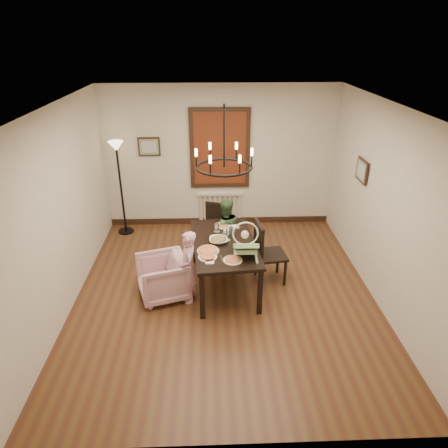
{
  "coord_description": "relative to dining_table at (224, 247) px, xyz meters",
  "views": [
    {
      "loc": [
        -0.2,
        -5.06,
        3.65
      ],
      "look_at": [
        -0.0,
        0.28,
        1.05
      ],
      "focal_mm": 32.0,
      "sensor_mm": 36.0,
      "label": 1
    }
  ],
  "objects": [
    {
      "name": "floor_lamp",
      "position": [
        -1.9,
        1.92,
        0.21
      ],
      "size": [
        0.3,
        0.3,
        1.8
      ],
      "primitive_type": null,
      "color": "black",
      "rests_on": "room_shell"
    },
    {
      "name": "baby_bouncer",
      "position": [
        0.29,
        -0.41,
        0.26
      ],
      "size": [
        0.4,
        0.54,
        0.35
      ],
      "primitive_type": null,
      "rotation": [
        0.0,
        0.0,
        -0.01
      ],
      "color": "#9ECC8C",
      "rests_on": "dining_table"
    },
    {
      "name": "drinking_glass",
      "position": [
        -0.0,
        0.01,
        0.15
      ],
      "size": [
        0.06,
        0.06,
        0.12
      ],
      "primitive_type": "cylinder",
      "color": "silver",
      "rests_on": "dining_table"
    },
    {
      "name": "chair_far",
      "position": [
        -0.14,
        0.99,
        -0.22
      ],
      "size": [
        0.5,
        0.5,
        0.93
      ],
      "primitive_type": null,
      "rotation": [
        0.0,
        0.0,
        -0.28
      ],
      "color": "black",
      "rests_on": "room_shell"
    },
    {
      "name": "dining_table",
      "position": [
        0.0,
        0.0,
        0.0
      ],
      "size": [
        1.08,
        1.73,
        0.77
      ],
      "rotation": [
        0.0,
        0.0,
        0.09
      ],
      "color": "black",
      "rests_on": "room_shell"
    },
    {
      "name": "window_blinds",
      "position": [
        0.0,
        2.23,
        0.91
      ],
      "size": [
        1.0,
        0.03,
        1.4
      ],
      "primitive_type": "cube",
      "color": "maroon",
      "rests_on": "room_shell"
    },
    {
      "name": "room_shell",
      "position": [
        0.0,
        0.14,
        0.71
      ],
      "size": [
        4.51,
        5.0,
        2.81
      ],
      "color": "#4C281A",
      "rests_on": "ground"
    },
    {
      "name": "chandelier",
      "position": [
        -0.0,
        0.0,
        1.26
      ],
      "size": [
        0.8,
        0.8,
        0.04
      ],
      "primitive_type": "torus",
      "color": "black",
      "rests_on": "room_shell"
    },
    {
      "name": "radiator",
      "position": [
        0.0,
        2.25,
        -0.34
      ],
      "size": [
        0.92,
        0.12,
        0.62
      ],
      "primitive_type": null,
      "color": "silver",
      "rests_on": "room_shell"
    },
    {
      "name": "seated_man",
      "position": [
        0.04,
        0.71,
        -0.2
      ],
      "size": [
        0.55,
        0.47,
        0.98
      ],
      "primitive_type": "imported",
      "rotation": [
        0.0,
        0.0,
        3.37
      ],
      "color": "#3D633B",
      "rests_on": "room_shell"
    },
    {
      "name": "picture_right",
      "position": [
        2.21,
        0.67,
        0.96
      ],
      "size": [
        0.03,
        0.42,
        0.36
      ],
      "primitive_type": "cube",
      "rotation": [
        0.0,
        0.0,
        1.57
      ],
      "color": "black",
      "rests_on": "room_shell"
    },
    {
      "name": "picture_back",
      "position": [
        -1.35,
        2.24,
        0.96
      ],
      "size": [
        0.42,
        0.03,
        0.36
      ],
      "primitive_type": "cube",
      "color": "black",
      "rests_on": "room_shell"
    },
    {
      "name": "armchair",
      "position": [
        -0.93,
        -0.25,
        -0.36
      ],
      "size": [
        0.89,
        0.88,
        0.65
      ],
      "primitive_type": "imported",
      "rotation": [
        0.0,
        0.0,
        -1.27
      ],
      "color": "#CD9DAA",
      "rests_on": "room_shell"
    },
    {
      "name": "pizza_platter",
      "position": [
        -0.24,
        -0.28,
        0.11
      ],
      "size": [
        0.32,
        0.32,
        0.04
      ],
      "primitive_type": "cylinder",
      "color": "tan",
      "rests_on": "dining_table"
    },
    {
      "name": "chair_right",
      "position": [
        0.74,
        0.12,
        -0.17
      ],
      "size": [
        0.52,
        0.52,
        1.04
      ],
      "primitive_type": null,
      "rotation": [
        0.0,
        0.0,
        1.72
      ],
      "color": "black",
      "rests_on": "room_shell"
    },
    {
      "name": "salad_bowl",
      "position": [
        -0.08,
        -0.01,
        0.13
      ],
      "size": [
        0.33,
        0.33,
        0.08
      ],
      "primitive_type": "imported",
      "color": "white",
      "rests_on": "dining_table"
    },
    {
      "name": "elderly_woman",
      "position": [
        -0.53,
        -0.36,
        -0.22
      ],
      "size": [
        0.27,
        0.37,
        0.93
      ],
      "primitive_type": "imported",
      "rotation": [
        0.0,
        0.0,
        -1.43
      ],
      "color": "#D999B8",
      "rests_on": "room_shell"
    }
  ]
}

